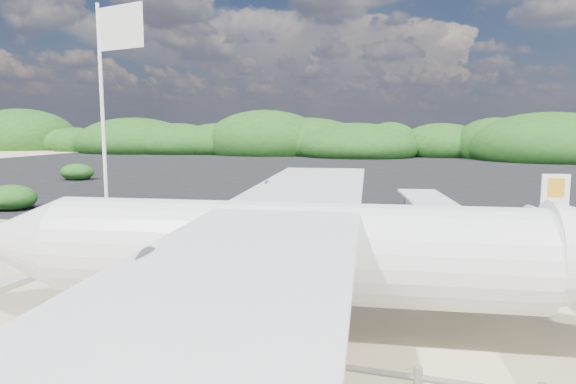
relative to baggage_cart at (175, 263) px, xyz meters
name	(u,v)px	position (x,y,z in m)	size (l,w,h in m)	color
ground	(192,285)	(1.54, -1.83, 0.00)	(160.00, 160.00, 0.00)	beige
asphalt_apron	(366,175)	(1.54, 28.17, 0.00)	(90.00, 50.00, 0.04)	#B2B2B2
vegetation_band	(395,156)	(1.54, 53.17, 0.00)	(124.00, 8.00, 4.40)	#B2B2B2
baggage_cart	(175,263)	(0.00, 0.00, 0.00)	(2.75, 1.57, 1.38)	#0C21BF
flagpole	(112,306)	(0.48, -3.77, 0.00)	(1.36, 0.56, 6.78)	white
signboard	(293,319)	(4.75, -3.31, 0.00)	(1.61, 0.15, 1.33)	#512D17
crew_a	(128,238)	(-1.09, -0.76, 0.87)	(0.63, 0.41, 1.73)	#181141
crew_b	(195,224)	(-0.14, 1.58, 0.88)	(0.85, 0.66, 1.75)	#181141
aircraft_small	(236,172)	(-9.57, 27.42, 0.00)	(7.50, 7.50, 2.70)	#B2B2B2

